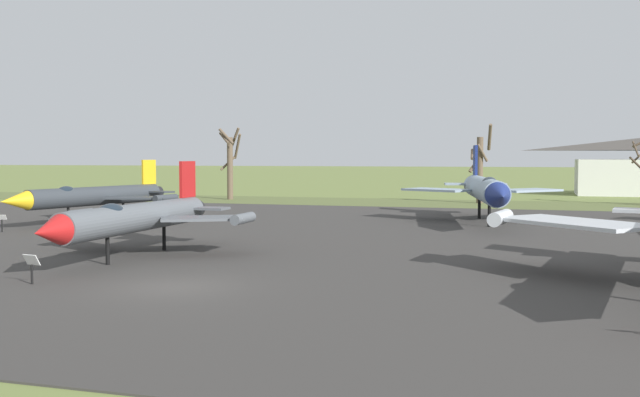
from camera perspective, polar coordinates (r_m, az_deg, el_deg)
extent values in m
plane|color=olive|center=(24.93, -11.40, -6.96)|extent=(600.00, 600.00, 0.00)
cube|color=#383533|center=(38.76, -0.76, -3.19)|extent=(75.08, 50.38, 0.05)
cube|color=#596435|center=(69.03, 7.09, -0.35)|extent=(135.08, 12.00, 0.06)
cylinder|color=#8EA3B2|center=(49.18, 12.82, 0.71)|extent=(3.98, 13.70, 1.57)
cone|color=navy|center=(41.27, 14.02, 0.21)|extent=(1.84, 2.53, 1.45)
cylinder|color=black|center=(56.27, 12.03, 1.04)|extent=(1.24, 1.05, 1.10)
ellipsoid|color=#19232D|center=(46.35, 13.21, 1.09)|extent=(1.02, 1.91, 0.96)
cube|color=#8EA3B2|center=(50.44, 9.25, 0.68)|extent=(5.06, 4.18, 0.15)
cube|color=#8EA3B2|center=(51.07, 15.98, 0.63)|extent=(4.81, 4.92, 0.15)
cube|color=navy|center=(55.35, 12.14, 2.97)|extent=(0.47, 1.61, 2.23)
cube|color=#8EA3B2|center=(55.11, 10.81, 1.13)|extent=(2.17, 1.79, 0.15)
cube|color=#8EA3B2|center=(55.36, 13.46, 1.11)|extent=(2.17, 1.79, 0.15)
cylinder|color=black|center=(46.29, 13.20, -1.34)|extent=(0.21, 0.21, 1.47)
cylinder|color=black|center=(52.24, 12.44, -0.80)|extent=(0.21, 0.21, 1.47)
cylinder|color=#33383D|center=(50.32, -17.19, 0.19)|extent=(3.64, 10.91, 1.26)
cone|color=yellow|center=(46.20, -22.97, -0.19)|extent=(1.54, 2.06, 1.16)
cylinder|color=black|center=(54.37, -12.81, 0.48)|extent=(1.01, 0.87, 0.88)
ellipsoid|color=#19232D|center=(48.60, -19.38, 0.45)|extent=(0.86, 1.62, 0.81)
cube|color=#33383D|center=(52.96, -18.21, 0.22)|extent=(4.36, 4.33, 0.12)
cube|color=#33383D|center=(49.28, -14.21, 0.06)|extent=(4.39, 3.40, 0.12)
cylinder|color=#33383D|center=(54.79, -19.11, 0.30)|extent=(0.90, 2.07, 0.47)
cylinder|color=#33383D|center=(48.41, -12.07, 0.03)|extent=(0.90, 2.07, 0.47)
cube|color=yellow|center=(53.80, -13.34, 2.05)|extent=(0.44, 1.31, 1.76)
cube|color=#33383D|center=(54.54, -14.30, 0.57)|extent=(2.01, 1.54, 0.12)
cube|color=#33383D|center=(52.97, -12.50, 0.51)|extent=(2.01, 1.54, 0.12)
cylinder|color=black|center=(48.79, -19.22, -1.37)|extent=(0.17, 0.17, 1.17)
cylinder|color=black|center=(52.06, -15.25, -1.02)|extent=(0.17, 0.17, 1.17)
cylinder|color=black|center=(45.82, -23.78, -2.01)|extent=(0.08, 0.08, 0.78)
cube|color=white|center=(45.78, -23.79, -1.37)|extent=(0.56, 0.32, 0.29)
cylinder|color=#565B60|center=(32.39, -14.19, -1.47)|extent=(1.38, 10.75, 1.24)
cone|color=red|center=(27.32, -20.66, -2.45)|extent=(1.16, 1.49, 1.14)
cylinder|color=black|center=(37.33, -9.85, -0.79)|extent=(0.88, 0.69, 0.87)
ellipsoid|color=#19232D|center=(30.59, -16.16, -1.13)|extent=(0.86, 1.62, 0.81)
cube|color=#565B60|center=(34.85, -16.43, -1.32)|extent=(4.11, 3.43, 0.12)
cube|color=#565B60|center=(32.52, -9.28, -1.55)|extent=(4.12, 3.49, 0.12)
cylinder|color=#565B60|center=(36.20, -18.43, -1.19)|extent=(0.49, 1.99, 0.46)
cylinder|color=#565B60|center=(32.22, -6.07, -1.57)|extent=(0.49, 1.99, 0.46)
cube|color=red|center=(36.57, -10.40, 1.50)|extent=(0.17, 1.49, 1.80)
cube|color=#565B60|center=(37.12, -12.02, -0.70)|extent=(1.85, 1.18, 0.12)
cube|color=#565B60|center=(36.09, -8.76, -0.78)|extent=(1.85, 1.18, 0.12)
cylinder|color=black|center=(30.51, -16.40, -4.05)|extent=(0.17, 0.17, 1.16)
cylinder|color=black|center=(34.56, -12.19, -3.14)|extent=(0.17, 0.17, 1.16)
cylinder|color=black|center=(26.80, -21.76, -5.63)|extent=(0.08, 0.08, 0.72)
cube|color=white|center=(26.73, -21.78, -4.51)|extent=(0.63, 0.33, 0.38)
cube|color=silver|center=(27.93, 19.38, -1.80)|extent=(6.05, 5.90, 0.14)
cylinder|color=silver|center=(29.32, 14.04, -1.48)|extent=(0.92, 2.43, 0.55)
cylinder|color=brown|center=(74.30, -7.11, 2.35)|extent=(0.59, 0.59, 6.38)
cylinder|color=brown|center=(73.65, -7.40, 4.88)|extent=(1.72, 0.39, 1.67)
cylinder|color=brown|center=(75.02, -7.27, 2.77)|extent=(1.43, 1.24, 1.54)
cylinder|color=brown|center=(74.70, -6.74, 4.74)|extent=(1.44, 0.96, 2.17)
cylinder|color=brown|center=(74.54, -6.52, 4.11)|extent=(1.40, 1.55, 2.56)
cylinder|color=brown|center=(73.90, -7.56, 4.74)|extent=(1.48, 0.99, 1.28)
cylinder|color=brown|center=(69.38, 12.48, 2.17)|extent=(0.59, 0.59, 6.25)
cylinder|color=brown|center=(69.89, 12.16, 2.72)|extent=(1.36, 1.27, 1.76)
cylinder|color=brown|center=(69.46, 13.23, 4.73)|extent=(0.58, 2.01, 2.46)
cylinder|color=brown|center=(68.94, 12.69, 3.54)|extent=(1.12, 0.83, 1.71)
cylinder|color=brown|center=(69.38, 11.91, 3.43)|extent=(0.40, 1.57, 1.07)
cylinder|color=brown|center=(71.98, 23.75, 2.45)|extent=(1.43, 1.42, 1.53)
cylinder|color=brown|center=(72.40, 23.62, 3.61)|extent=(0.50, 1.62, 1.44)
cylinder|color=brown|center=(73.11, 23.77, 2.98)|extent=(1.24, 1.11, 1.11)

